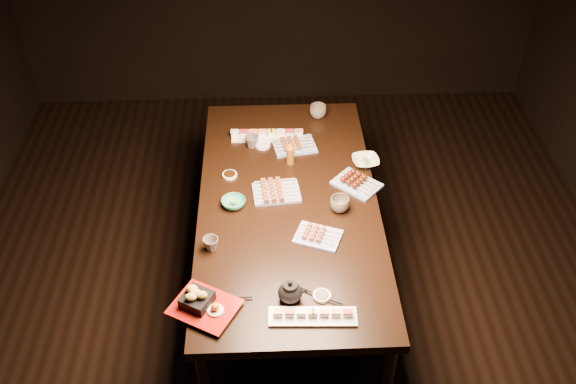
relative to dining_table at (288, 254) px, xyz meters
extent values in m
plane|color=black|center=(0.02, -0.30, -0.38)|extent=(5.00, 5.00, 0.00)
cube|color=black|center=(0.00, 0.00, 0.00)|extent=(1.32, 1.97, 0.75)
imported|color=#31966F|center=(-0.27, -0.02, 0.39)|extent=(0.16, 0.16, 0.04)
imported|color=beige|center=(0.43, 0.29, 0.39)|extent=(0.16, 0.16, 0.04)
imported|color=brown|center=(-0.37, -0.32, 0.41)|extent=(0.07, 0.07, 0.07)
imported|color=brown|center=(0.25, -0.08, 0.41)|extent=(0.10, 0.10, 0.08)
imported|color=brown|center=(-0.19, 0.47, 0.41)|extent=(0.08, 0.08, 0.07)
imported|color=brown|center=(0.21, 0.76, 0.41)|extent=(0.11, 0.11, 0.08)
cylinder|color=brown|center=(0.02, 0.32, 0.44)|extent=(0.06, 0.06, 0.13)
cylinder|color=white|center=(-0.30, 0.22, 0.38)|extent=(0.10, 0.10, 0.01)
cylinder|color=white|center=(0.38, 0.13, 0.38)|extent=(0.09, 0.09, 0.01)
cylinder|color=white|center=(0.12, -0.63, 0.38)|extent=(0.09, 0.09, 0.01)
cylinder|color=white|center=(-0.12, 0.48, 0.38)|extent=(0.10, 0.10, 0.01)
camera|label=1|loc=(-0.10, -2.43, 2.50)|focal=40.00mm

